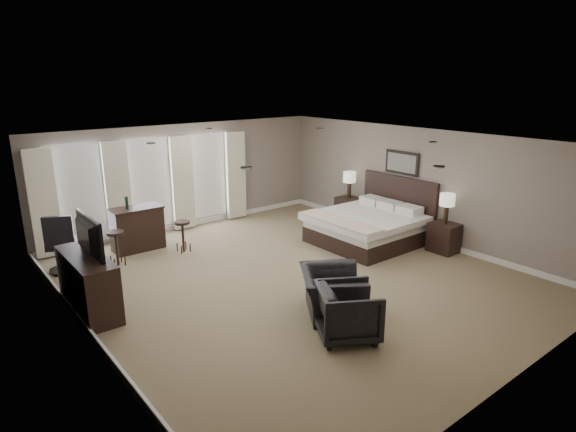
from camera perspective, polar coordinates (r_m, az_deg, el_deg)
room at (r=8.86m, az=0.60°, el=0.45°), size 7.60×8.60×2.64m
window_bay at (r=11.84m, az=-15.96°, el=3.38°), size 5.25×0.20×2.30m
bed at (r=11.08m, az=9.37°, el=0.33°), size 2.24×2.14×1.43m
nightstand_near at (r=11.04m, az=17.98°, el=-2.45°), size 0.48×0.59×0.65m
nightstand_far at (r=12.76m, az=7.18°, el=0.74°), size 0.49×0.60×0.65m
lamp_near at (r=10.85m, az=18.28°, el=0.82°), size 0.32×0.32×0.66m
lamp_far at (r=12.60m, az=7.28°, el=3.68°), size 0.33×0.33×0.69m
wall_art at (r=11.70m, az=13.32°, el=6.16°), size 0.04×0.96×0.56m
dresser at (r=8.50m, az=-22.57°, el=-7.43°), size 0.53×1.65×0.96m
tv at (r=8.30m, az=-22.98°, el=-3.93°), size 0.65×1.12×0.15m
armchair_near at (r=7.80m, az=5.26°, el=-8.24°), size 1.22×1.33×0.97m
armchair_far at (r=7.20m, az=7.13°, el=-10.93°), size 1.12×1.14×0.88m
bar_counter at (r=11.11m, az=-17.44°, el=-1.41°), size 1.11×0.58×0.97m
bar_stool_left at (r=10.35m, az=-19.63°, el=-3.63°), size 0.42×0.42×0.72m
bar_stool_right at (r=10.75m, az=-12.34°, el=-2.39°), size 0.35×0.35×0.69m
desk_chair at (r=10.35m, az=-25.17°, el=-2.84°), size 0.80×0.80×1.21m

